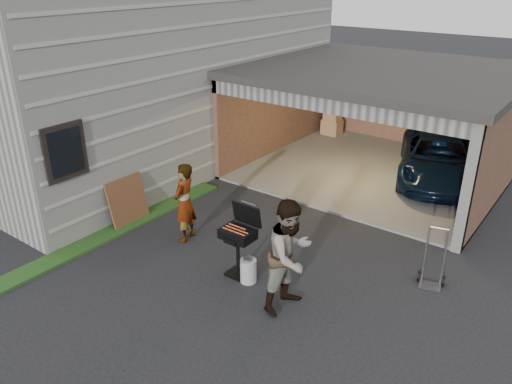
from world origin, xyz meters
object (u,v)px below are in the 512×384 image
Objects in this scene: minivan at (438,161)px; hand_truck at (432,274)px; propane_tank at (248,271)px; bbq_grill at (239,236)px; plywood_panel at (128,201)px; woman at (185,203)px; man at (290,256)px.

minivan reaches higher than hand_truck.
propane_tank is at bearing -158.83° from hand_truck.
bbq_grill is 1.26× the size of plywood_panel.
woman is 1.46× the size of hand_truck.
minivan is 7.99m from plywood_panel.
plywood_panel is at bearing -95.41° from woman.
propane_tank is (1.99, -0.46, -0.62)m from woman.
woman is 1.57× the size of plywood_panel.
propane_tank is at bearing -19.30° from bbq_grill.
woman is at bearing 167.00° from propane_tank.
bbq_grill is at bearing 64.02° from woman.
woman is (-3.14, -6.25, 0.26)m from minivan.
minivan is at bearing 94.01° from hand_truck.
minivan is at bearing 139.27° from woman.
minivan is at bearing 77.79° from bbq_grill.
bbq_grill reaches higher than plywood_panel.
plywood_panel is (-4.67, -6.48, -0.05)m from minivan.
bbq_grill reaches higher than minivan.
hand_truck is (1.55, -4.82, -0.36)m from minivan.
propane_tank is at bearing -3.67° from plywood_panel.
man is (2.97, -0.61, 0.13)m from woman.
minivan is 3.07× the size of bbq_grill.
propane_tank is (0.29, -0.10, -0.58)m from bbq_grill.
bbq_grill is (1.71, -0.36, -0.04)m from woman.
man is 1.82× the size of plywood_panel.
woman is 2.14m from propane_tank.
plywood_panel is (-1.53, -0.23, -0.31)m from woman.
woman reaches higher than propane_tank.
woman is 3.03m from man.
woman reaches higher than hand_truck.
propane_tank is at bearing -118.70° from minivan.
plywood_panel is at bearing -144.80° from minivan.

